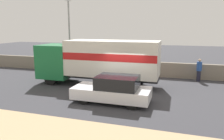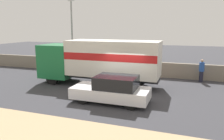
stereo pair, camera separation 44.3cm
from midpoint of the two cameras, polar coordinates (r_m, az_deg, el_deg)
name	(u,v)px [view 1 (the left image)]	position (r m, az deg, el deg)	size (l,w,h in m)	color
ground_plane	(119,98)	(12.97, 0.94, -7.20)	(80.00, 80.00, 0.00)	#38383D
stone_wall_backdrop	(139,68)	(18.83, 6.35, 0.45)	(60.00, 0.35, 1.23)	gray
street_lamp	(69,30)	(19.98, -11.74, 10.16)	(0.56, 0.28, 6.55)	gray
box_truck	(99,60)	(15.39, -4.27, 2.75)	(8.64, 2.44, 3.18)	#196B38
car_hatchback	(113,90)	(11.98, -0.68, -5.13)	(4.25, 1.79, 1.49)	silver
pedestrian	(199,70)	(17.77, 21.12, 0.06)	(0.38, 0.38, 1.73)	#1E1E2D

